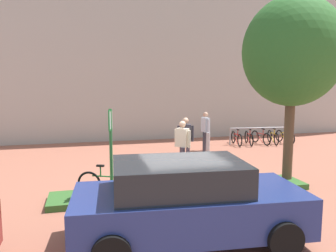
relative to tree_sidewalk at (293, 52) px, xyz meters
The scene contains 12 objects.
ground_plane 4.99m from the tree_sidewalk, 151.70° to the left, with size 60.00×60.00×0.00m, color #9E5B47.
building_facade 9.71m from the tree_sidewalk, 106.89° to the left, with size 28.00×1.20×10.00m, color #B2ADA3.
planter_strip 4.97m from the tree_sidewalk, behind, with size 7.00×1.10×0.16m, color #336028.
tree_sidewalk is the anchor object (origin of this frame).
parking_sign_post 5.66m from the tree_sidewalk, behind, with size 0.13×0.35×2.34m.
bike_at_sign 6.31m from the tree_sidewalk, behind, with size 1.55×0.77×0.86m.
bike_rack_cluster 7.45m from the tree_sidewalk, 66.95° to the left, with size 3.19×1.76×0.83m.
bollard_steel 5.73m from the tree_sidewalk, 99.41° to the left, with size 0.16×0.16×0.90m, color #ADADB2.
person_suited_navy 4.76m from the tree_sidewalk, 125.27° to the left, with size 0.59×0.40×1.72m.
person_shirt_blue 4.41m from the tree_sidewalk, 141.46° to the left, with size 0.45×0.46×1.72m.
person_casual_tan 5.93m from the tree_sidewalk, 97.35° to the left, with size 0.31×0.60×1.72m.
car_navy_sedan 5.71m from the tree_sidewalk, 145.55° to the right, with size 4.43×2.29×1.54m.
Camera 1 is at (-2.98, -10.00, 2.98)m, focal length 35.67 mm.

